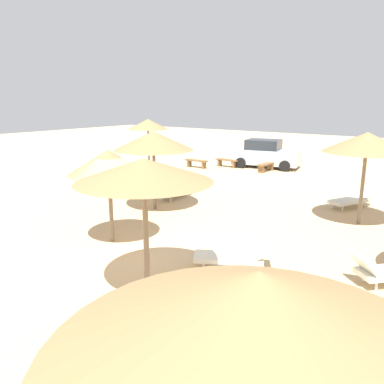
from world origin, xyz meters
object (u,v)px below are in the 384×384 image
Objects in this scene: parasol_6 at (144,171)px; parasol_7 at (258,317)px; lounger_3 at (352,199)px; lounger_6 at (234,257)px; parked_car at (266,154)px; lounger_0 at (173,192)px; bench_2 at (266,166)px; parasol_3 at (367,143)px; parasol_0 at (154,141)px; parasol_5 at (148,125)px; bench_1 at (227,162)px; lounger_5 at (136,162)px; parasol_8 at (109,162)px; bench_0 at (196,162)px.

parasol_7 is (4.26, -3.39, -0.07)m from parasol_6.
parasol_7 is 1.62× the size of lounger_3.
lounger_6 is 15.14m from parked_car.
lounger_0 is 8.15m from bench_2.
bench_2 is at bearing 134.13° from parasol_3.
lounger_0 reaches higher than lounger_6.
lounger_6 is at bearing -38.71° from lounger_0.
parasol_0 is 11.23m from parked_car.
bench_1 is at bearing 54.71° from parasol_5.
parasol_3 is at bearing -36.69° from bench_1.
parked_car is at bearing 131.91° from parasol_3.
parasol_5 is 2.96m from lounger_5.
parasol_3 is 8.20m from parasol_8.
bench_2 is at bearing -0.76° from bench_1.
parasol_7 reaches higher than bench_2.
parasol_0 reaches higher than lounger_0.
parasol_5 is at bearing -132.30° from parked_car.
parasol_3 reaches higher than parasol_0.
parasol_3 reaches higher than lounger_5.
parasol_6 is at bearing -29.61° from parasol_8.
lounger_5 is 8.05m from parked_car.
parasol_8 is 13.13m from bench_0.
bench_1 is at bearing 121.83° from lounger_6.
parasol_3 reaches higher than parasol_5.
parasol_7 is at bearing -81.19° from parasol_3.
parked_car reaches higher than bench_0.
lounger_0 is 7.17m from lounger_6.
parasol_8 is 9.59m from lounger_3.
parasol_0 is 0.97× the size of parasol_3.
parasol_3 reaches higher than parasol_6.
parasol_3 is 11.39m from parked_car.
parasol_7 reaches higher than lounger_0.
parasol_6 is at bearing -73.84° from bench_2.
lounger_6 is 1.31× the size of bench_1.
lounger_0 is at bearing -154.42° from lounger_3.
parasol_3 is 1.02× the size of parasol_5.
bench_0 is at bearing -142.42° from parked_car.
bench_0 is (-4.09, 8.45, -2.27)m from parasol_0.
lounger_3 is at bearing 100.62° from parasol_7.
parasol_8 reaches higher than parked_car.
parasol_7 reaches higher than bench_0.
parasol_5 is at bearing 134.07° from parasol_0.
bench_1 is (1.41, 1.33, 0.00)m from bench_0.
parasol_7 is at bearing -58.88° from lounger_6.
lounger_3 is at bearing -6.89° from lounger_5.
parasol_0 reaches higher than parasol_6.
parasol_0 is 1.51× the size of lounger_6.
parked_car reaches higher than lounger_0.
parasol_7 is 21.51m from bench_1.
parasol_3 is at bearing 8.73° from lounger_0.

